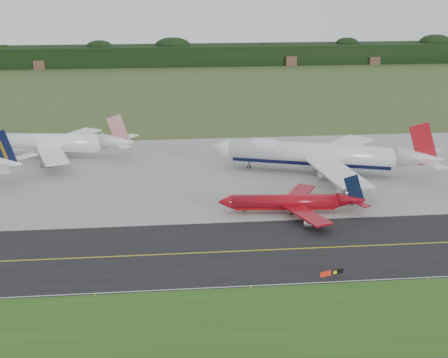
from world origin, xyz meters
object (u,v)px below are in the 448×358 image
jet_star_tail (51,143)px  taxiway_sign (332,273)px  jet_ba_747 (319,154)px  jet_red_737 (293,202)px

jet_star_tail → taxiway_sign: 112.60m
jet_ba_747 → jet_star_tail: size_ratio=1.22×
jet_red_737 → jet_star_tail: (-66.93, 55.16, 2.01)m
jet_red_737 → taxiway_sign: 35.02m
jet_ba_747 → taxiway_sign: (-13.52, -65.23, -4.56)m
jet_ba_747 → taxiway_sign: 66.77m
taxiway_sign → jet_red_737: bearing=90.8°
jet_ba_747 → jet_red_737: jet_ba_747 is taller
jet_red_737 → taxiway_sign: bearing=-89.2°
jet_ba_747 → taxiway_sign: jet_ba_747 is taller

